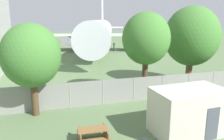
{
  "coord_description": "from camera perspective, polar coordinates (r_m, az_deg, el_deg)",
  "views": [
    {
      "loc": [
        -3.7,
        -5.21,
        6.51
      ],
      "look_at": [
        1.57,
        13.47,
        2.0
      ],
      "focal_mm": 35.0,
      "sensor_mm": 36.0,
      "label": 1
    }
  ],
  "objects": [
    {
      "name": "portable_cabin",
      "position": [
        13.57,
        19.36,
        -10.12
      ],
      "size": [
        4.26,
        2.68,
        2.67
      ],
      "rotation": [
        0.0,
        0.0,
        0.06
      ],
      "color": "beige",
      "rests_on": "ground"
    },
    {
      "name": "airplane",
      "position": [
        45.03,
        -3.14,
        9.87
      ],
      "size": [
        30.22,
        38.92,
        13.51
      ],
      "rotation": [
        0.0,
        0.0,
        -1.85
      ],
      "color": "white",
      "rests_on": "ground"
    },
    {
      "name": "tree_near_hangar",
      "position": [
        23.16,
        20.08,
        8.24
      ],
      "size": [
        5.35,
        5.35,
        7.84
      ],
      "color": "brown",
      "rests_on": "ground"
    },
    {
      "name": "picnic_bench_near_cabin",
      "position": [
        12.34,
        -4.98,
        -16.29
      ],
      "size": [
        1.67,
        1.46,
        0.76
      ],
      "rotation": [
        0.0,
        0.0,
        -0.04
      ],
      "color": "brown",
      "rests_on": "ground"
    },
    {
      "name": "tree_left_of_cabin",
      "position": [
        15.3,
        -20.35,
        3.48
      ],
      "size": [
        3.87,
        3.87,
        6.33
      ],
      "color": "#4C3823",
      "rests_on": "ground"
    },
    {
      "name": "perimeter_fence",
      "position": [
        17.03,
        -2.37,
        -5.84
      ],
      "size": [
        56.07,
        0.07,
        1.98
      ],
      "color": "gray",
      "rests_on": "ground"
    },
    {
      "name": "tree_behind_benches",
      "position": [
        18.34,
        8.89,
        8.02
      ],
      "size": [
        3.96,
        3.96,
        7.15
      ],
      "color": "#4C3823",
      "rests_on": "ground"
    }
  ]
}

